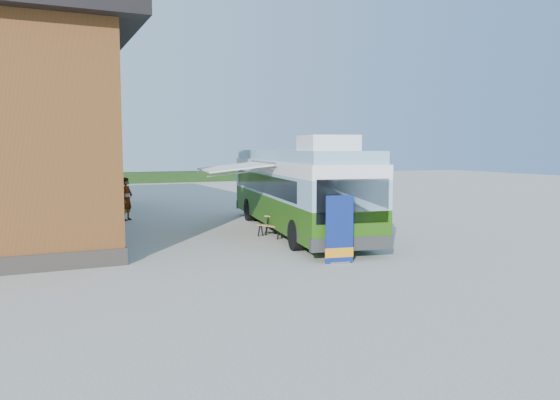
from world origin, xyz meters
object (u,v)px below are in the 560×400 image
banner (339,236)px  person_a (127,199)px  person_b (110,205)px  slurry_tanker (93,182)px  picnic_table (280,221)px  bus (295,187)px

banner → person_a: bearing=118.1°
person_b → slurry_tanker: 7.65m
banner → person_b: bearing=121.7°
banner → picnic_table: 5.31m
bus → slurry_tanker: bus is taller
bus → banner: 6.42m
slurry_tanker → person_b: bearing=-76.8°
bus → person_b: bus is taller
picnic_table → slurry_tanker: 15.50m
picnic_table → person_b: 8.75m
banner → slurry_tanker: size_ratio=0.31×
picnic_table → person_b: (-5.42, 6.87, 0.20)m
banner → person_b: banner is taller
person_a → bus: bearing=-99.9°
bus → person_a: bus is taller
banner → picnic_table: banner is taller
bus → picnic_table: bus is taller
banner → person_b: size_ratio=1.30×
person_b → person_a: bearing=115.5°
person_a → slurry_tanker: bearing=43.6°
bus → picnic_table: (-1.09, -0.86, -1.24)m
bus → person_a: 8.50m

